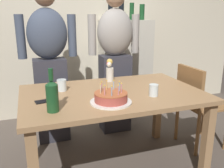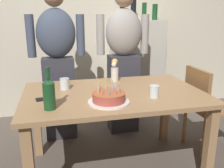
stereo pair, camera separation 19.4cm
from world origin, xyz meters
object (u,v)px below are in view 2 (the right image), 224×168
(water_glass_near, at_px, (65,84))
(water_glass_far, at_px, (154,91))
(birthday_cake, at_px, (109,98))
(flower_vase, at_px, (115,70))
(wine_bottle, at_px, (49,93))
(person_woman_cardigan, at_px, (123,59))
(person_man_bearded, at_px, (58,62))
(cell_phone, at_px, (45,99))
(dining_chair, at_px, (204,104))

(water_glass_near, bearing_deg, water_glass_far, -29.65)
(birthday_cake, xyz_separation_m, flower_vase, (0.19, 0.59, 0.07))
(birthday_cake, xyz_separation_m, wine_bottle, (-0.42, -0.03, 0.08))
(person_woman_cardigan, bearing_deg, birthday_cake, 68.57)
(flower_vase, bearing_deg, person_man_bearded, 141.08)
(water_glass_near, bearing_deg, person_woman_cardigan, 40.28)
(cell_phone, bearing_deg, birthday_cake, -30.95)
(cell_phone, height_order, dining_chair, dining_chair)
(water_glass_near, xyz_separation_m, water_glass_far, (0.67, -0.38, -0.00))
(birthday_cake, height_order, cell_phone, birthday_cake)
(dining_chair, bearing_deg, person_man_bearded, 64.73)
(cell_phone, bearing_deg, water_glass_near, 47.08)
(water_glass_far, bearing_deg, wine_bottle, -174.95)
(birthday_cake, height_order, wine_bottle, wine_bottle)
(water_glass_near, xyz_separation_m, flower_vase, (0.49, 0.16, 0.06))
(water_glass_near, distance_m, cell_phone, 0.29)
(water_glass_far, relative_size, wine_bottle, 0.32)
(water_glass_far, bearing_deg, birthday_cake, -174.14)
(water_glass_far, distance_m, person_woman_cardigan, 0.98)
(wine_bottle, xyz_separation_m, flower_vase, (0.61, 0.62, -0.01))
(cell_phone, relative_size, person_man_bearded, 0.09)
(birthday_cake, bearing_deg, water_glass_near, 125.41)
(person_woman_cardigan, bearing_deg, person_man_bearded, 0.00)
(birthday_cake, bearing_deg, cell_phone, 158.03)
(person_man_bearded, distance_m, person_woman_cardigan, 0.74)
(wine_bottle, xyz_separation_m, person_woman_cardigan, (0.82, 1.05, 0.02))
(flower_vase, bearing_deg, water_glass_near, -161.48)
(water_glass_near, bearing_deg, birthday_cake, -54.59)
(wine_bottle, bearing_deg, cell_phone, 99.54)
(flower_vase, xyz_separation_m, dining_chair, (0.87, -0.23, -0.33))
(water_glass_far, bearing_deg, person_woman_cardigan, 88.60)
(birthday_cake, height_order, person_woman_cardigan, person_woman_cardigan)
(water_glass_near, height_order, cell_phone, water_glass_near)
(water_glass_far, bearing_deg, flower_vase, 108.84)
(birthday_cake, height_order, dining_chair, birthday_cake)
(wine_bottle, xyz_separation_m, person_man_bearded, (0.08, 1.05, 0.02))
(cell_phone, xyz_separation_m, flower_vase, (0.65, 0.40, 0.10))
(water_glass_near, distance_m, flower_vase, 0.52)
(flower_vase, height_order, dining_chair, flower_vase)
(flower_vase, bearing_deg, water_glass_far, -71.16)
(birthday_cake, height_order, flower_vase, flower_vase)
(birthday_cake, relative_size, flower_vase, 1.41)
(person_woman_cardigan, xyz_separation_m, dining_chair, (0.66, -0.66, -0.36))
(water_glass_near, height_order, water_glass_far, water_glass_near)
(water_glass_near, xyz_separation_m, dining_chair, (1.35, -0.07, -0.27))
(person_man_bearded, relative_size, dining_chair, 1.90)
(flower_vase, distance_m, person_man_bearded, 0.68)
(person_man_bearded, bearing_deg, birthday_cake, 108.69)
(flower_vase, height_order, person_woman_cardigan, person_woman_cardigan)
(water_glass_near, bearing_deg, wine_bottle, -105.13)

